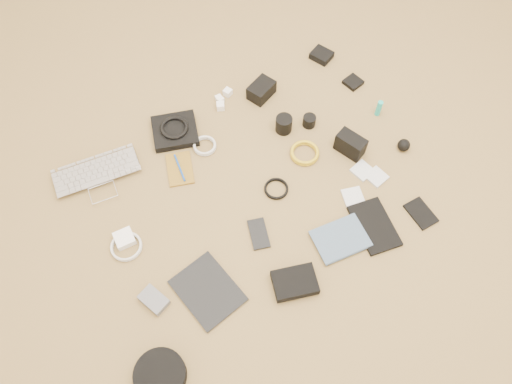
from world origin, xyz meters
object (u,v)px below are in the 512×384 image
phone (259,234)px  laptop (100,181)px  headphone_case (160,375)px  paperback (350,256)px  tablet (208,291)px  dslr_camera (261,90)px

phone → laptop: bearing=147.6°
laptop → headphone_case: (-0.11, -0.81, 0.01)m
headphone_case → paperback: size_ratio=0.86×
laptop → tablet: size_ratio=1.43×
laptop → tablet: laptop is taller
dslr_camera → phone: size_ratio=0.94×
laptop → paperback: 1.04m
dslr_camera → phone: bearing=-143.2°
tablet → headphone_case: (-0.27, -0.18, 0.02)m
phone → paperback: paperback is taller
paperback → dslr_camera: bearing=-0.7°
tablet → phone: bearing=10.6°
laptop → paperback: laptop is taller
laptop → phone: 0.69m
tablet → phone: same height
tablet → phone: (0.28, 0.10, -0.00)m
phone → headphone_case: 0.62m
headphone_case → tablet: bearing=33.8°
phone → headphone_case: headphone_case is taller
laptop → dslr_camera: bearing=11.8°
phone → headphone_case: bearing=-134.9°
dslr_camera → tablet: (-0.64, -0.69, -0.03)m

